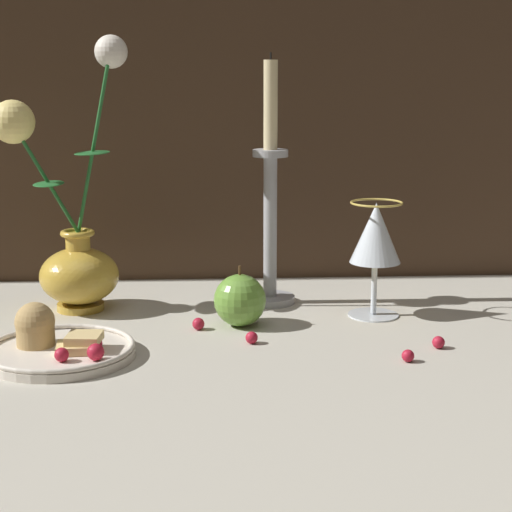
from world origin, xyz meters
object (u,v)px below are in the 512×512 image
Objects in this scene: vase at (71,236)px; apple_beside_vase at (240,300)px; plate_with_pastries at (55,345)px; wine_glass at (376,238)px; candlestick at (270,209)px.

apple_beside_vase is (0.23, -0.09, -0.07)m from vase.
plate_with_pastries is 2.18× the size of apple_beside_vase.
vase reaches higher than apple_beside_vase.
wine_glass is at bearing -7.47° from vase.
vase is at bearing 92.50° from plate_with_pastries.
plate_with_pastries is 0.25m from apple_beside_vase.
candlestick is (0.27, 0.23, 0.12)m from plate_with_pastries.
candlestick is (0.28, 0.02, 0.03)m from vase.
apple_beside_vase reaches higher than plate_with_pastries.
candlestick reaches higher than apple_beside_vase.
vase is 0.26m from apple_beside_vase.
apple_beside_vase is (0.22, 0.12, 0.02)m from plate_with_pastries.
vase is 4.66× the size of apple_beside_vase.
plate_with_pastries is 0.45m from wine_glass.
vase is at bearing 158.44° from apple_beside_vase.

